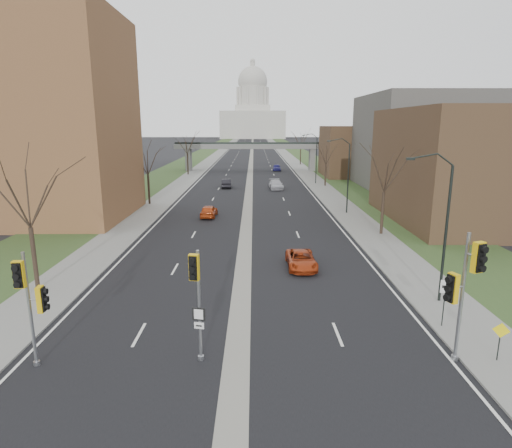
{
  "coord_description": "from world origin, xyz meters",
  "views": [
    {
      "loc": [
        0.78,
        -17.67,
        10.32
      ],
      "look_at": [
        0.92,
        9.69,
        3.94
      ],
      "focal_mm": 30.0,
      "sensor_mm": 36.0,
      "label": 1
    }
  ],
  "objects_px": {
    "signal_pole_median": "(196,287)",
    "warning_sign": "(500,336)",
    "car_right_near": "(301,260)",
    "car_right_mid": "(276,185)",
    "signal_pole_left": "(30,294)",
    "car_left_near": "(209,211)",
    "car_left_far": "(226,183)",
    "signal_pole_right": "(464,281)",
    "speed_limit_sign": "(445,295)",
    "car_right_far": "(277,167)"
  },
  "relations": [
    {
      "from": "car_right_near",
      "to": "car_right_far",
      "type": "relative_size",
      "value": 1.02
    },
    {
      "from": "signal_pole_right",
      "to": "car_right_near",
      "type": "bearing_deg",
      "value": 92.12
    },
    {
      "from": "signal_pole_left",
      "to": "car_right_far",
      "type": "distance_m",
      "value": 82.67
    },
    {
      "from": "signal_pole_median",
      "to": "car_right_mid",
      "type": "bearing_deg",
      "value": 95.19
    },
    {
      "from": "speed_limit_sign",
      "to": "warning_sign",
      "type": "relative_size",
      "value": 1.39
    },
    {
      "from": "signal_pole_left",
      "to": "signal_pole_right",
      "type": "bearing_deg",
      "value": -1.78
    },
    {
      "from": "car_right_far",
      "to": "signal_pole_right",
      "type": "bearing_deg",
      "value": -86.15
    },
    {
      "from": "speed_limit_sign",
      "to": "car_right_near",
      "type": "distance_m",
      "value": 11.54
    },
    {
      "from": "car_left_far",
      "to": "car_right_near",
      "type": "distance_m",
      "value": 41.97
    },
    {
      "from": "signal_pole_median",
      "to": "car_left_near",
      "type": "xyz_separation_m",
      "value": [
        -2.69,
        30.75,
        -2.88
      ]
    },
    {
      "from": "signal_pole_left",
      "to": "signal_pole_median",
      "type": "bearing_deg",
      "value": 0.09
    },
    {
      "from": "car_left_near",
      "to": "warning_sign",
      "type": "bearing_deg",
      "value": 120.06
    },
    {
      "from": "car_right_mid",
      "to": "car_right_far",
      "type": "xyz_separation_m",
      "value": [
        1.62,
        28.55,
        0.01
      ]
    },
    {
      "from": "signal_pole_median",
      "to": "warning_sign",
      "type": "height_order",
      "value": "signal_pole_median"
    },
    {
      "from": "signal_pole_median",
      "to": "signal_pole_right",
      "type": "height_order",
      "value": "signal_pole_right"
    },
    {
      "from": "car_left_near",
      "to": "speed_limit_sign",
      "type": "bearing_deg",
      "value": 121.24
    },
    {
      "from": "car_left_near",
      "to": "car_right_far",
      "type": "relative_size",
      "value": 0.94
    },
    {
      "from": "speed_limit_sign",
      "to": "car_right_near",
      "type": "bearing_deg",
      "value": 136.39
    },
    {
      "from": "speed_limit_sign",
      "to": "signal_pole_right",
      "type": "bearing_deg",
      "value": -91.38
    },
    {
      "from": "car_right_near",
      "to": "car_right_far",
      "type": "height_order",
      "value": "car_right_far"
    },
    {
      "from": "car_left_near",
      "to": "car_right_near",
      "type": "xyz_separation_m",
      "value": [
        8.62,
        -17.81,
        -0.08
      ]
    },
    {
      "from": "car_left_far",
      "to": "signal_pole_left",
      "type": "bearing_deg",
      "value": 80.77
    },
    {
      "from": "speed_limit_sign",
      "to": "car_left_far",
      "type": "xyz_separation_m",
      "value": [
        -14.41,
        50.78,
        -1.11
      ]
    },
    {
      "from": "car_right_near",
      "to": "car_right_far",
      "type": "bearing_deg",
      "value": 87.7
    },
    {
      "from": "signal_pole_right",
      "to": "car_right_mid",
      "type": "relative_size",
      "value": 1.17
    },
    {
      "from": "car_left_near",
      "to": "signal_pole_median",
      "type": "bearing_deg",
      "value": 97.7
    },
    {
      "from": "car_left_near",
      "to": "car_left_far",
      "type": "distance_m",
      "value": 23.37
    },
    {
      "from": "speed_limit_sign",
      "to": "signal_pole_median",
      "type": "bearing_deg",
      "value": -151.55
    },
    {
      "from": "signal_pole_median",
      "to": "car_right_near",
      "type": "bearing_deg",
      "value": 77.16
    },
    {
      "from": "signal_pole_median",
      "to": "car_right_far",
      "type": "relative_size",
      "value": 1.18
    },
    {
      "from": "warning_sign",
      "to": "car_right_mid",
      "type": "relative_size",
      "value": 0.36
    },
    {
      "from": "car_left_far",
      "to": "car_left_near",
      "type": "bearing_deg",
      "value": 84.51
    },
    {
      "from": "warning_sign",
      "to": "car_left_far",
      "type": "height_order",
      "value": "warning_sign"
    },
    {
      "from": "car_right_mid",
      "to": "signal_pole_left",
      "type": "bearing_deg",
      "value": -107.71
    },
    {
      "from": "car_right_near",
      "to": "signal_pole_median",
      "type": "bearing_deg",
      "value": -115.45
    },
    {
      "from": "signal_pole_median",
      "to": "signal_pole_right",
      "type": "distance_m",
      "value": 11.34
    },
    {
      "from": "signal_pole_right",
      "to": "car_right_mid",
      "type": "bearing_deg",
      "value": 75.31
    },
    {
      "from": "warning_sign",
      "to": "car_right_near",
      "type": "distance_m",
      "value": 14.88
    },
    {
      "from": "car_right_near",
      "to": "car_right_mid",
      "type": "height_order",
      "value": "car_right_mid"
    },
    {
      "from": "warning_sign",
      "to": "car_right_near",
      "type": "height_order",
      "value": "warning_sign"
    },
    {
      "from": "speed_limit_sign",
      "to": "car_right_mid",
      "type": "height_order",
      "value": "speed_limit_sign"
    },
    {
      "from": "car_right_near",
      "to": "signal_pole_right",
      "type": "bearing_deg",
      "value": -68.3
    },
    {
      "from": "signal_pole_left",
      "to": "signal_pole_median",
      "type": "distance_m",
      "value": 6.92
    },
    {
      "from": "speed_limit_sign",
      "to": "car_right_mid",
      "type": "distance_m",
      "value": 49.52
    },
    {
      "from": "signal_pole_left",
      "to": "car_left_near",
      "type": "relative_size",
      "value": 1.27
    },
    {
      "from": "warning_sign",
      "to": "car_right_near",
      "type": "xyz_separation_m",
      "value": [
        -7.3,
        12.95,
        -0.67
      ]
    },
    {
      "from": "warning_sign",
      "to": "car_right_far",
      "type": "height_order",
      "value": "warning_sign"
    },
    {
      "from": "car_left_far",
      "to": "car_right_far",
      "type": "bearing_deg",
      "value": -114.46
    },
    {
      "from": "speed_limit_sign",
      "to": "car_right_near",
      "type": "xyz_separation_m",
      "value": [
        -6.28,
        9.6,
        -1.22
      ]
    },
    {
      "from": "signal_pole_left",
      "to": "car_right_mid",
      "type": "xyz_separation_m",
      "value": [
        12.99,
        52.77,
        -2.66
      ]
    }
  ]
}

